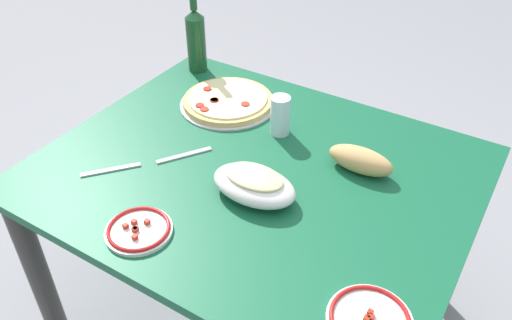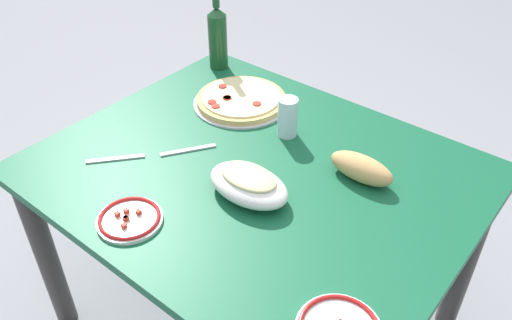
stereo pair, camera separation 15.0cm
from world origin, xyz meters
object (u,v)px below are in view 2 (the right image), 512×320
side_plate_far (130,219)px  bread_loaf (361,168)px  baked_pasta_dish (249,183)px  wine_bottle (218,36)px  water_glass (288,117)px  dining_table (256,197)px  pepperoni_pizza (241,100)px

side_plate_far → bread_loaf: (-0.37, -0.52, 0.03)m
baked_pasta_dish → wine_bottle: size_ratio=0.79×
water_glass → side_plate_far: bearing=82.2°
baked_pasta_dish → wine_bottle: (0.56, -0.50, 0.08)m
dining_table → bread_loaf: (-0.26, -0.15, 0.15)m
pepperoni_pizza → water_glass: water_glass is taller
water_glass → pepperoni_pizza: bearing=-12.6°
water_glass → wine_bottle: bearing=-23.4°
dining_table → pepperoni_pizza: (0.27, -0.25, 0.13)m
wine_bottle → water_glass: (-0.47, 0.20, -0.06)m
dining_table → pepperoni_pizza: pepperoni_pizza is taller
pepperoni_pizza → side_plate_far: size_ratio=1.95×
bread_loaf → pepperoni_pizza: bearing=-10.7°
dining_table → baked_pasta_dish: size_ratio=5.04×
baked_pasta_dish → water_glass: (0.09, -0.30, 0.02)m
side_plate_far → dining_table: bearing=-106.6°
dining_table → water_glass: 0.26m
wine_bottle → water_glass: 0.52m
wine_bottle → side_plate_far: wine_bottle is taller
pepperoni_pizza → water_glass: bearing=167.4°
dining_table → wine_bottle: size_ratio=3.96×
wine_bottle → side_plate_far: bearing=117.1°
wine_bottle → bread_loaf: 0.81m
side_plate_far → bread_loaf: size_ratio=0.88×
dining_table → wine_bottle: (0.51, -0.40, 0.23)m
water_glass → bread_loaf: water_glass is taller
baked_pasta_dish → bread_loaf: size_ratio=1.26×
pepperoni_pizza → wine_bottle: bearing=-32.4°
pepperoni_pizza → side_plate_far: (-0.15, 0.62, -0.01)m
water_glass → side_plate_far: (0.08, 0.57, -0.05)m
dining_table → bread_loaf: bread_loaf is taller
side_plate_far → wine_bottle: bearing=-62.9°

